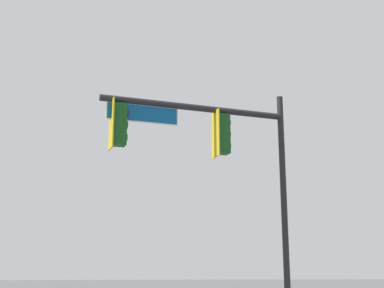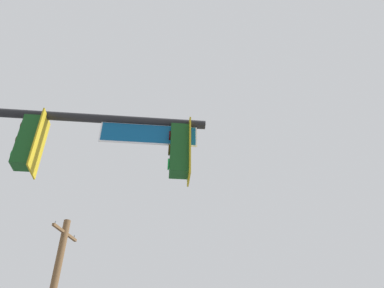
# 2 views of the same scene
# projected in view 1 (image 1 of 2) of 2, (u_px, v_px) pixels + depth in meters

# --- Properties ---
(signal_pole_near) EXTENTS (5.25, 0.79, 6.67)m
(signal_pole_near) POSITION_uv_depth(u_px,v_px,m) (206.00, 147.00, 14.28)
(signal_pole_near) COLOR black
(signal_pole_near) RESTS_ON ground_plane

